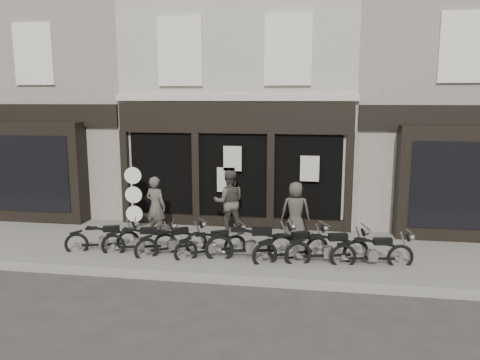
# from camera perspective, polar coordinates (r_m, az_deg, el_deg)

# --- Properties ---
(ground_plane) EXTENTS (90.00, 90.00, 0.00)m
(ground_plane) POSITION_cam_1_polar(r_m,az_deg,el_deg) (11.88, -3.30, -9.94)
(ground_plane) COLOR #2D2B28
(ground_plane) RESTS_ON ground
(pavement) EXTENTS (30.00, 4.20, 0.12)m
(pavement) POSITION_cam_1_polar(r_m,az_deg,el_deg) (12.69, -2.42, -8.32)
(pavement) COLOR #635F58
(pavement) RESTS_ON ground_plane
(kerb) EXTENTS (30.00, 0.25, 0.13)m
(kerb) POSITION_cam_1_polar(r_m,az_deg,el_deg) (10.72, -4.78, -11.84)
(kerb) COLOR gray
(kerb) RESTS_ON ground_plane
(central_building) EXTENTS (7.30, 6.22, 8.34)m
(central_building) POSITION_cam_1_polar(r_m,az_deg,el_deg) (17.02, 0.95, 10.10)
(central_building) COLOR #ABA392
(central_building) RESTS_ON ground
(neighbour_left) EXTENTS (5.60, 6.73, 8.34)m
(neighbour_left) POSITION_cam_1_polar(r_m,az_deg,el_deg) (18.96, -18.71, 9.45)
(neighbour_left) COLOR gray
(neighbour_left) RESTS_ON ground
(neighbour_right) EXTENTS (5.60, 6.73, 8.34)m
(neighbour_right) POSITION_cam_1_polar(r_m,az_deg,el_deg) (17.24, 22.59, 9.21)
(neighbour_right) COLOR gray
(neighbour_right) RESTS_ON ground
(motorcycle_0) EXTENTS (1.85, 0.87, 0.92)m
(motorcycle_0) POSITION_cam_1_polar(r_m,az_deg,el_deg) (12.81, -16.29, -7.12)
(motorcycle_0) COLOR black
(motorcycle_0) RESTS_ON ground
(motorcycle_1) EXTENTS (1.92, 0.73, 0.93)m
(motorcycle_1) POSITION_cam_1_polar(r_m,az_deg,el_deg) (12.38, -12.04, -7.49)
(motorcycle_1) COLOR black
(motorcycle_1) RESTS_ON ground
(motorcycle_2) EXTENTS (1.69, 1.28, 0.92)m
(motorcycle_2) POSITION_cam_1_polar(r_m,az_deg,el_deg) (12.16, -8.23, -7.73)
(motorcycle_2) COLOR black
(motorcycle_2) RESTS_ON ground
(motorcycle_3) EXTENTS (1.72, 1.16, 0.91)m
(motorcycle_3) POSITION_cam_1_polar(r_m,az_deg,el_deg) (11.86, -3.46, -8.12)
(motorcycle_3) COLOR black
(motorcycle_3) RESTS_ON ground
(motorcycle_4) EXTENTS (2.26, 0.74, 1.09)m
(motorcycle_4) POSITION_cam_1_polar(r_m,az_deg,el_deg) (11.67, 1.44, -8.05)
(motorcycle_4) COLOR black
(motorcycle_4) RESTS_ON ground
(motorcycle_5) EXTENTS (1.87, 1.22, 0.98)m
(motorcycle_5) POSITION_cam_1_polar(r_m,az_deg,el_deg) (11.63, 6.37, -8.38)
(motorcycle_5) COLOR black
(motorcycle_5) RESTS_ON ground
(motorcycle_6) EXTENTS (2.05, 0.84, 1.00)m
(motorcycle_6) POSITION_cam_1_polar(r_m,az_deg,el_deg) (11.59, 10.71, -8.52)
(motorcycle_6) COLOR black
(motorcycle_6) RESTS_ON ground
(motorcycle_7) EXTENTS (1.98, 0.57, 0.95)m
(motorcycle_7) POSITION_cam_1_polar(r_m,az_deg,el_deg) (11.67, 15.90, -8.73)
(motorcycle_7) COLOR black
(motorcycle_7) RESTS_ON ground
(man_left) EXTENTS (0.73, 0.59, 1.74)m
(man_left) POSITION_cam_1_polar(r_m,az_deg,el_deg) (13.57, -10.24, -3.19)
(man_left) COLOR #4B453D
(man_left) RESTS_ON pavement
(man_centre) EXTENTS (1.05, 0.90, 1.87)m
(man_centre) POSITION_cam_1_polar(r_m,az_deg,el_deg) (13.63, -1.34, -2.67)
(man_centre) COLOR #444137
(man_centre) RESTS_ON pavement
(man_right) EXTENTS (0.81, 0.55, 1.63)m
(man_right) POSITION_cam_1_polar(r_m,az_deg,el_deg) (13.18, 6.79, -3.72)
(man_right) COLOR #3C3932
(man_right) RESTS_ON pavement
(advert_sign_post) EXTENTS (0.51, 0.33, 2.08)m
(advert_sign_post) POSITION_cam_1_polar(r_m,az_deg,el_deg) (14.43, -12.79, -2.39)
(advert_sign_post) COLOR black
(advert_sign_post) RESTS_ON ground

